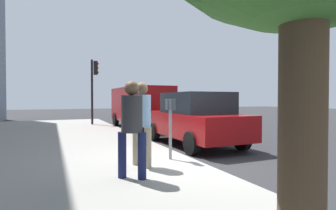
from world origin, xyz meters
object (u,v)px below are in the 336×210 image
pedestrian_bystander (132,122)px  traffic_signal (94,81)px  parking_meter (170,116)px  parked_van_far (140,105)px  parked_sedan_near (194,119)px  pedestrian_at_meter (142,117)px

pedestrian_bystander → traffic_signal: bearing=33.4°
parking_meter → parked_van_far: parked_van_far is taller
pedestrian_bystander → parked_van_far: parked_van_far is taller
parking_meter → parked_sedan_near: parked_sedan_near is taller
pedestrian_at_meter → parked_sedan_near: bearing=21.8°
parked_van_far → traffic_signal: traffic_signal is taller
parked_sedan_near → parked_van_far: (6.05, 0.00, 0.36)m
traffic_signal → parked_sedan_near: bearing=-163.6°
pedestrian_at_meter → parked_sedan_near: pedestrian_at_meter is taller
parked_van_far → parking_meter: bearing=167.3°
parking_meter → pedestrian_at_meter: pedestrian_at_meter is taller
pedestrian_at_meter → parked_van_far: size_ratio=0.34×
parking_meter → parked_sedan_near: (2.22, -1.86, -0.27)m
parked_sedan_near → traffic_signal: size_ratio=1.23×
parked_sedan_near → parked_van_far: size_ratio=0.85×
parked_sedan_near → traffic_signal: (7.53, 2.22, 1.68)m
pedestrian_at_meter → pedestrian_bystander: (-0.77, 0.43, -0.02)m
parking_meter → pedestrian_at_meter: size_ratio=0.81×
parking_meter → traffic_signal: size_ratio=0.39×
pedestrian_at_meter → pedestrian_bystander: bearing=-141.0°
parked_van_far → traffic_signal: size_ratio=1.45×
pedestrian_bystander → parking_meter: bearing=-9.6°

